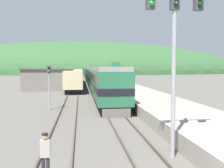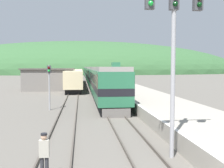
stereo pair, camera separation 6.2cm
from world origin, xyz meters
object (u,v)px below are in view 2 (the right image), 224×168
object	(u,v)px
carriage_fifth	(87,71)
carriage_fourth	(88,72)
express_train_lead_car	(105,83)
carriage_third	(91,73)
track_worker	(44,153)
siding_train	(76,78)
signal_mast_main	(174,25)
carriage_second	(95,76)
signal_post_siding	(49,78)

from	to	relation	value
carriage_fifth	carriage_fourth	bearing A→B (deg)	-90.00
express_train_lead_car	carriage_third	xyz separation A→B (m)	(0.00, 46.44, -0.01)
track_worker	carriage_third	bearing A→B (deg)	86.43
track_worker	siding_train	bearing A→B (deg)	89.76
express_train_lead_car	siding_train	distance (m)	27.52
carriage_fifth	siding_train	xyz separation A→B (m)	(-4.00, -66.99, -0.46)
carriage_third	siding_train	world-z (taller)	carriage_third
siding_train	signal_mast_main	distance (m)	46.84
carriage_second	signal_post_siding	bearing A→B (deg)	-101.98
carriage_fourth	carriage_fifth	distance (m)	23.89
carriage_second	carriage_fourth	world-z (taller)	same
carriage_third	signal_mast_main	xyz separation A→B (m)	(1.28, -65.58, 3.74)
siding_train	track_worker	world-z (taller)	siding_train
carriage_fifth	carriage_third	bearing A→B (deg)	-90.00
siding_train	carriage_fourth	bearing A→B (deg)	84.70
carriage_third	siding_train	size ratio (longest dim) A/B	0.59
carriage_second	signal_post_siding	distance (m)	28.19
carriage_second	carriage_fourth	distance (m)	47.77
carriage_fifth	siding_train	distance (m)	67.11
carriage_second	carriage_fifth	distance (m)	71.66
signal_post_siding	track_worker	bearing A→B (deg)	-84.03
siding_train	signal_post_siding	bearing A→B (deg)	-93.28
siding_train	signal_mast_main	bearing A→B (deg)	-83.50
carriage_fourth	signal_post_siding	bearing A→B (deg)	-94.44
track_worker	signal_mast_main	bearing A→B (deg)	16.81
carriage_second	signal_post_siding	xyz separation A→B (m)	(-5.85, -27.57, 0.82)
carriage_second	carriage_fifth	xyz separation A→B (m)	(0.00, 71.66, 0.00)
express_train_lead_car	signal_post_siding	world-z (taller)	express_train_lead_car
express_train_lead_car	carriage_fourth	world-z (taller)	express_train_lead_car
signal_mast_main	carriage_fourth	bearing A→B (deg)	90.82
signal_mast_main	carriage_third	bearing A→B (deg)	91.12
express_train_lead_car	carriage_second	world-z (taller)	express_train_lead_car
carriage_fourth	track_worker	size ratio (longest dim) A/B	13.37
express_train_lead_car	siding_train	size ratio (longest dim) A/B	0.51
carriage_fifth	signal_post_siding	world-z (taller)	signal_post_siding
carriage_third	siding_train	bearing A→B (deg)	-101.75
signal_post_siding	carriage_fourth	bearing A→B (deg)	85.56
carriage_third	carriage_fifth	world-z (taller)	same
carriage_third	carriage_fifth	size ratio (longest dim) A/B	1.00
express_train_lead_car	signal_post_siding	xyz separation A→B (m)	(-5.85, -5.01, 0.81)
carriage_fourth	express_train_lead_car	bearing A→B (deg)	-90.00
express_train_lead_car	carriage_fourth	distance (m)	70.33
carriage_second	siding_train	bearing A→B (deg)	130.59
siding_train	signal_post_siding	world-z (taller)	signal_post_siding
carriage_fifth	signal_post_siding	xyz separation A→B (m)	(-5.85, -99.23, 0.82)
carriage_second	signal_post_siding	world-z (taller)	signal_post_siding
carriage_second	carriage_fifth	world-z (taller)	same
express_train_lead_car	track_worker	xyz separation A→B (m)	(-4.20, -20.79, -1.29)
carriage_second	carriage_fourth	xyz separation A→B (m)	(0.00, 47.77, 0.00)
express_train_lead_car	siding_train	xyz separation A→B (m)	(-4.00, 27.22, -0.47)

